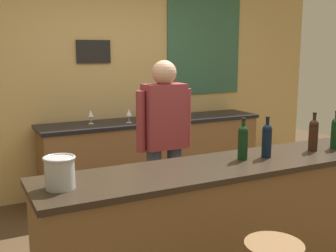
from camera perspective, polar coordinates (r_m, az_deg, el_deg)
back_wall at (r=5.03m, az=-7.77°, el=7.05°), size 6.00×0.09×2.80m
bar_counter at (r=3.08m, az=7.69°, el=-13.39°), size 2.66×0.60×0.92m
side_counter at (r=4.97m, az=-1.99°, el=-4.19°), size 2.69×0.56×0.90m
bartender at (r=3.60m, az=-0.52°, el=-1.86°), size 0.52×0.21×1.62m
wine_bottle_a at (r=3.02m, az=10.30°, el=-2.08°), size 0.07×0.07×0.31m
wine_bottle_b at (r=3.12m, az=13.48°, el=-1.79°), size 0.07×0.07×0.31m
wine_bottle_c at (r=3.43m, az=19.44°, el=-1.03°), size 0.07×0.07×0.31m
wine_bottle_d at (r=3.57m, az=22.13°, el=-0.76°), size 0.07×0.07×0.31m
ice_bucket at (r=2.44m, az=-14.72°, el=-6.12°), size 0.19×0.19×0.19m
wine_glass_a at (r=4.63m, az=-10.63°, el=1.64°), size 0.07×0.07×0.16m
wine_glass_b at (r=4.65m, az=-5.43°, el=1.80°), size 0.07×0.07×0.16m
wine_glass_c at (r=4.75m, az=-3.69°, el=2.02°), size 0.07×0.07×0.16m
wine_glass_d at (r=4.94m, az=-0.31°, el=2.36°), size 0.07×0.07×0.16m
wine_glass_e at (r=5.00m, az=2.40°, el=2.44°), size 0.07×0.07×0.16m
coffee_mug at (r=4.90m, az=-1.72°, el=1.54°), size 0.12×0.08×0.09m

